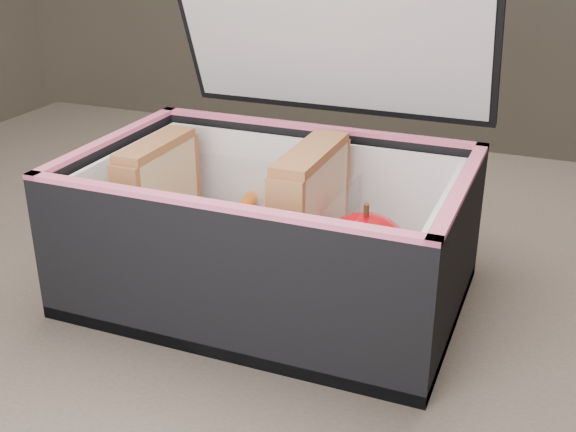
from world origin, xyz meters
name	(u,v)px	position (x,y,z in m)	size (l,w,h in m)	color
kitchen_table	(345,386)	(0.00, 0.00, 0.66)	(1.20, 0.80, 0.75)	brown
lunch_bag	(273,219)	(-0.06, -0.02, 0.81)	(0.29, 0.26, 0.28)	black
plastic_tub	(232,228)	(-0.09, -0.02, 0.80)	(0.17, 0.12, 0.07)	white
sandwich_left	(159,198)	(-0.16, -0.02, 0.81)	(0.02, 0.09, 0.10)	beige
sandwich_right	(310,217)	(-0.03, -0.02, 0.82)	(0.03, 0.10, 0.11)	beige
carrot_sticks	(234,242)	(-0.09, -0.01, 0.78)	(0.04, 0.16, 0.03)	#DD5400
paper_napkin	(365,293)	(0.02, -0.03, 0.77)	(0.08, 0.08, 0.01)	white
red_apple	(364,256)	(0.02, -0.03, 0.80)	(0.08, 0.08, 0.07)	#960007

